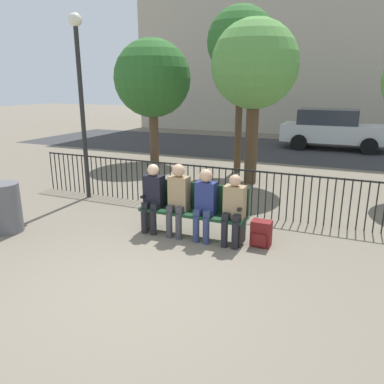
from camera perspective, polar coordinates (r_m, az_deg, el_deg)
ground_plane at (r=5.05m, az=-9.39°, el=-14.59°), size 80.00×80.00×0.00m
park_bench at (r=6.52m, az=0.28°, el=-2.37°), size 1.89×0.45×0.92m
seated_person_0 at (r=6.67m, az=-5.96°, el=-0.36°), size 0.34×0.39×1.23m
seated_person_1 at (r=6.44m, az=-2.14°, el=-0.61°), size 0.34×0.39×1.27m
seated_person_2 at (r=6.26m, az=2.02°, el=-1.33°), size 0.34×0.39×1.23m
seated_person_3 at (r=6.11m, az=6.36°, el=-2.19°), size 0.34×0.39×1.18m
backpack at (r=6.26m, az=10.48°, el=-6.26°), size 0.32×0.26×0.43m
fence_railing at (r=7.73m, az=4.15°, el=0.98°), size 9.01×0.03×0.95m
tree_1 at (r=9.99m, az=9.53°, el=18.40°), size 2.21×2.21×4.16m
tree_2 at (r=12.78m, az=-6.04°, el=16.75°), size 2.51×2.51×4.03m
tree_3 at (r=11.31m, az=7.51°, el=21.59°), size 1.93×1.93×4.69m
lamp_post at (r=8.85m, az=-16.70°, el=15.76°), size 0.28×0.28×4.01m
street_surface at (r=16.01m, az=14.52°, el=6.28°), size 24.00×6.00×0.01m
parked_car_0 at (r=16.60m, az=20.70°, el=9.02°), size 4.20×1.94×1.62m
trash_bin at (r=7.45m, az=-26.52°, el=-2.18°), size 0.53×0.53×0.89m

